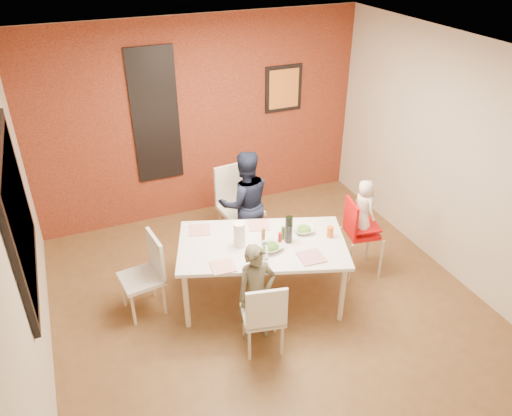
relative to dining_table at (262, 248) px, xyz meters
name	(u,v)px	position (x,y,z in m)	size (l,w,h in m)	color
ground	(266,302)	(0.01, -0.09, -0.67)	(4.50, 4.50, 0.00)	brown
ceiling	(270,56)	(0.01, -0.09, 2.03)	(4.50, 4.50, 0.02)	silver
wall_back	(200,120)	(0.01, 2.16, 0.68)	(4.50, 0.02, 2.70)	beige
wall_front	(413,360)	(0.01, -2.34, 0.68)	(4.50, 0.02, 2.70)	beige
wall_left	(19,247)	(-2.24, -0.09, 0.68)	(0.02, 4.50, 2.70)	beige
wall_right	(451,159)	(2.26, -0.09, 0.68)	(0.02, 4.50, 2.70)	beige
brick_accent_wall	(201,121)	(0.01, 2.14, 0.68)	(4.50, 0.02, 2.70)	maroon
picture_window_frame	(17,214)	(-2.21, 0.11, 0.88)	(0.05, 1.70, 1.30)	black
picture_window_pane	(19,213)	(-2.19, 0.11, 0.88)	(0.02, 1.55, 1.15)	black
glassblock_strip	(155,116)	(-0.59, 2.12, 0.83)	(0.55, 0.03, 1.70)	silver
glassblock_surround	(155,116)	(-0.59, 2.12, 0.83)	(0.60, 0.03, 1.76)	black
art_print_frame	(283,89)	(1.21, 2.12, 0.98)	(0.54, 0.03, 0.64)	black
art_print_canvas	(284,89)	(1.21, 2.10, 0.98)	(0.44, 0.01, 0.54)	orange
dining_table	(262,248)	(0.00, 0.00, 0.00)	(1.98, 1.50, 0.73)	white
chair_near	(264,315)	(-0.29, -0.74, -0.20)	(0.46, 0.46, 0.84)	silver
chair_far	(237,201)	(0.16, 1.19, -0.09)	(0.53, 0.53, 1.04)	white
chair_left	(148,271)	(-1.18, 0.30, -0.17)	(0.47, 0.47, 0.90)	silver
high_chair	(359,230)	(1.22, 0.02, -0.08)	(0.47, 0.47, 0.97)	red
child_near	(256,293)	(-0.28, -0.51, -0.13)	(0.40, 0.26, 1.08)	brown
child_far	(245,203)	(0.17, 0.94, 0.01)	(0.66, 0.52, 1.36)	#151B30
toddler	(364,207)	(1.24, 0.01, 0.23)	(0.32, 0.21, 0.65)	white
plate_near_left	(223,267)	(-0.52, -0.23, 0.07)	(0.23, 0.23, 0.01)	white
plate_far_mid	(259,225)	(0.10, 0.33, 0.07)	(0.23, 0.23, 0.01)	white
plate_near_right	(311,257)	(0.36, -0.42, 0.07)	(0.25, 0.25, 0.01)	silver
plate_far_left	(200,230)	(-0.54, 0.49, 0.07)	(0.22, 0.22, 0.01)	white
salad_bowl_a	(271,247)	(0.05, -0.14, 0.09)	(0.23, 0.23, 0.06)	white
salad_bowl_b	(304,230)	(0.51, 0.03, 0.09)	(0.22, 0.22, 0.05)	white
wine_bottle	(289,229)	(0.27, -0.07, 0.21)	(0.08, 0.08, 0.30)	black
wine_glass_a	(265,251)	(-0.08, -0.26, 0.16)	(0.06, 0.06, 0.18)	silver
wine_glass_b	(289,234)	(0.27, -0.08, 0.17)	(0.07, 0.07, 0.21)	silver
paper_towel_roll	(239,235)	(-0.24, 0.05, 0.20)	(0.12, 0.12, 0.27)	white
condiment_red	(280,239)	(0.16, -0.10, 0.14)	(0.04, 0.04, 0.16)	red
condiment_green	(283,233)	(0.24, -0.01, 0.14)	(0.04, 0.04, 0.15)	#326D24
condiment_brown	(263,235)	(0.02, 0.03, 0.14)	(0.04, 0.04, 0.16)	brown
sippy_cup	(330,232)	(0.72, -0.16, 0.13)	(0.07, 0.07, 0.12)	orange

